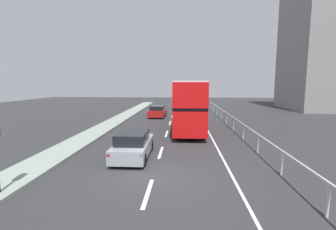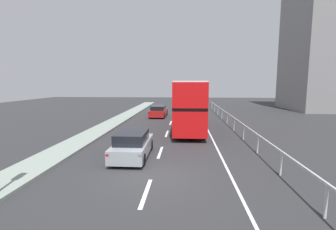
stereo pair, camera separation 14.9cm
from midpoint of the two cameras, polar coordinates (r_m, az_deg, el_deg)
name	(u,v)px [view 2 (the right image)]	position (r m, az deg, el deg)	size (l,w,h in m)	color
ground_plane	(153,175)	(11.42, -3.30, -14.02)	(75.95, 120.00, 0.10)	#2C2C2E
near_sidewalk_kerb	(29,169)	(13.47, -29.91, -11.10)	(2.04, 80.00, 0.14)	gray
lane_paint_markings	(193,134)	(19.95, 6.14, -4.48)	(3.69, 46.00, 0.01)	silver
bridge_side_railing	(238,123)	(20.29, 16.56, -1.92)	(0.10, 42.00, 1.14)	#B5B9BD
double_decker_bus_red	(188,104)	(21.60, 5.07, 2.65)	(2.59, 10.52, 4.32)	red
hatchback_car_near	(133,145)	(13.73, -8.09, -7.03)	(1.85, 4.32, 1.48)	gray
sedan_car_ahead	(159,111)	(29.78, -2.12, 0.86)	(2.01, 4.43, 1.40)	#A01615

